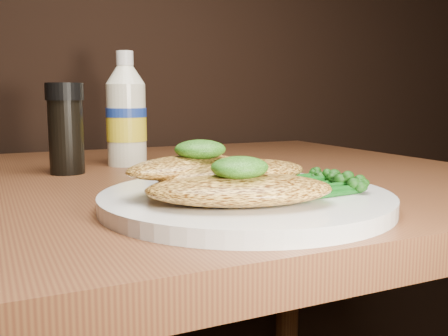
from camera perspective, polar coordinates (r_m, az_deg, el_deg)
name	(u,v)px	position (r m, az deg, el deg)	size (l,w,h in m)	color
plate	(246,200)	(0.53, 2.45, -3.56)	(0.30, 0.30, 0.02)	silver
chicken_front	(240,189)	(0.47, 1.75, -2.41)	(0.17, 0.09, 0.03)	gold
chicken_mid	(233,173)	(0.52, 1.01, -0.53)	(0.17, 0.08, 0.03)	gold
chicken_back	(186,167)	(0.52, -4.31, 0.17)	(0.14, 0.07, 0.02)	gold
pesto_front	(240,168)	(0.46, 1.76, 0.06)	(0.05, 0.05, 0.02)	black
pesto_back	(200,149)	(0.51, -2.69, 2.10)	(0.05, 0.05, 0.02)	black
broccolini_bundle	(296,182)	(0.53, 8.08, -1.52)	(0.14, 0.11, 0.02)	#114F14
mayo_bottle	(126,109)	(0.86, -10.92, 6.53)	(0.07, 0.07, 0.19)	#EFECCA
pepper_grinder	(66,129)	(0.78, -17.30, 4.22)	(0.05, 0.05, 0.13)	black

